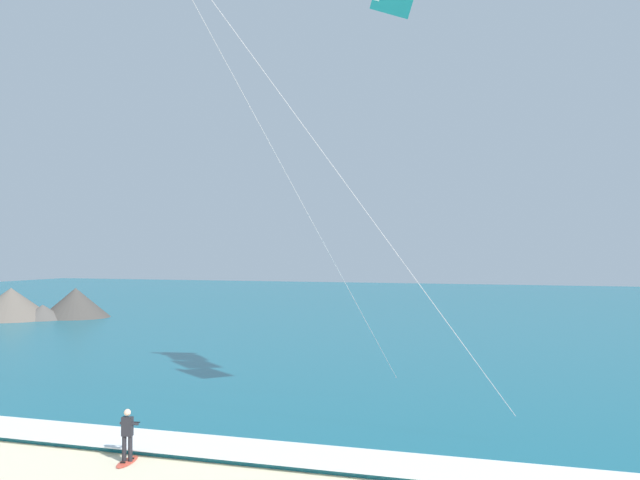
{
  "coord_description": "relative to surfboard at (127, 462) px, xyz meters",
  "views": [
    {
      "loc": [
        9.98,
        -7.47,
        6.73
      ],
      "look_at": [
        1.65,
        17.34,
        7.09
      ],
      "focal_mm": 40.88,
      "sensor_mm": 36.0,
      "label": 1
    }
  ],
  "objects": [
    {
      "name": "surf_foam",
      "position": [
        3.17,
        1.84,
        0.19
      ],
      "size": [
        200.0,
        2.53,
        0.04
      ],
      "primitive_type": "cube",
      "color": "white",
      "rests_on": "sea"
    },
    {
      "name": "kitesurfer",
      "position": [
        -0.0,
        0.02,
        0.91
      ],
      "size": [
        0.58,
        0.58,
        1.69
      ],
      "color": "#232328",
      "rests_on": "ground"
    },
    {
      "name": "headland_left",
      "position": [
        -34.37,
        37.17,
        1.46
      ],
      "size": [
        12.28,
        11.32,
        3.16
      ],
      "color": "#665B51",
      "rests_on": "ground"
    },
    {
      "name": "surfboard",
      "position": [
        0.0,
        0.0,
        0.0
      ],
      "size": [
        0.7,
        1.46,
        0.09
      ],
      "color": "#E04C38",
      "rests_on": "ground"
    },
    {
      "name": "sea",
      "position": [
        3.17,
        60.84,
        0.07
      ],
      "size": [
        200.0,
        120.0,
        0.2
      ],
      "primitive_type": "cube",
      "color": "#146075",
      "rests_on": "ground"
    }
  ]
}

